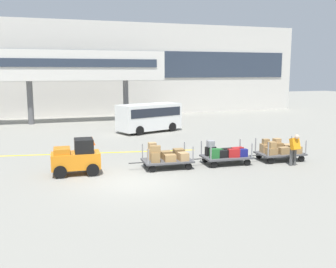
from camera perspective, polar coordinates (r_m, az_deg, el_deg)
ground_plane at (r=16.20m, az=-5.18°, el=-7.03°), size 120.00×120.00×0.00m
apron_lead_line at (r=22.28m, az=-17.52°, el=-2.91°), size 16.49×2.81×0.01m
terminal_building at (r=41.30m, az=-13.49°, el=9.32°), size 49.90×2.51×9.52m
jet_bridge at (r=35.20m, az=-15.83°, el=9.61°), size 17.24×3.00×6.32m
baggage_tug at (r=17.60m, az=-13.32°, el=-3.40°), size 2.15×1.31×1.58m
baggage_cart_lead at (r=18.25m, az=-0.25°, el=-3.35°), size 3.03×1.50×1.20m
baggage_cart_middle at (r=19.25m, az=8.41°, el=-2.90°), size 3.03×1.50×1.15m
baggage_cart_tail at (r=20.64m, az=16.02°, el=-2.26°), size 3.03×1.50×1.10m
baggage_handler at (r=19.58m, az=18.11°, el=-2.01°), size 0.41×0.45×1.56m
shuttle_van at (r=29.10m, az=-2.79°, el=2.73°), size 5.16×3.42×2.10m
safety_cone_near at (r=24.37m, az=-11.09°, el=-0.99°), size 0.36×0.36×0.55m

